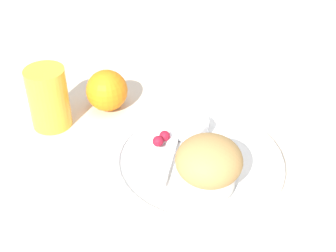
{
  "coord_description": "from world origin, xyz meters",
  "views": [
    {
      "loc": [
        -0.44,
        -0.27,
        0.45
      ],
      "look_at": [
        -0.02,
        0.05,
        0.06
      ],
      "focal_mm": 50.0,
      "sensor_mm": 36.0,
      "label": 1
    }
  ],
  "objects_px": {
    "orange_fruit": "(107,90)",
    "juice_glass": "(49,98)",
    "butter_knife": "(172,143)",
    "muffin": "(209,164)"
  },
  "relations": [
    {
      "from": "orange_fruit",
      "to": "juice_glass",
      "type": "relative_size",
      "value": 0.69
    },
    {
      "from": "butter_knife",
      "to": "orange_fruit",
      "type": "xyz_separation_m",
      "value": [
        0.03,
        0.16,
        0.01
      ]
    },
    {
      "from": "muffin",
      "to": "juice_glass",
      "type": "bearing_deg",
      "value": 93.68
    },
    {
      "from": "orange_fruit",
      "to": "juice_glass",
      "type": "distance_m",
      "value": 0.1
    },
    {
      "from": "butter_knife",
      "to": "juice_glass",
      "type": "distance_m",
      "value": 0.21
    },
    {
      "from": "butter_knife",
      "to": "juice_glass",
      "type": "relative_size",
      "value": 1.67
    },
    {
      "from": "muffin",
      "to": "butter_knife",
      "type": "distance_m",
      "value": 0.1
    },
    {
      "from": "muffin",
      "to": "juice_glass",
      "type": "relative_size",
      "value": 0.87
    },
    {
      "from": "muffin",
      "to": "juice_glass",
      "type": "distance_m",
      "value": 0.29
    },
    {
      "from": "orange_fruit",
      "to": "juice_glass",
      "type": "height_order",
      "value": "juice_glass"
    }
  ]
}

